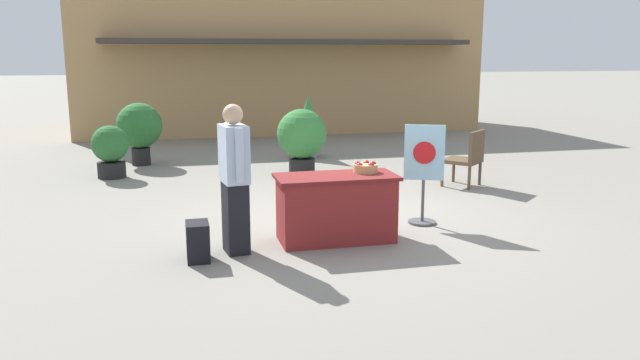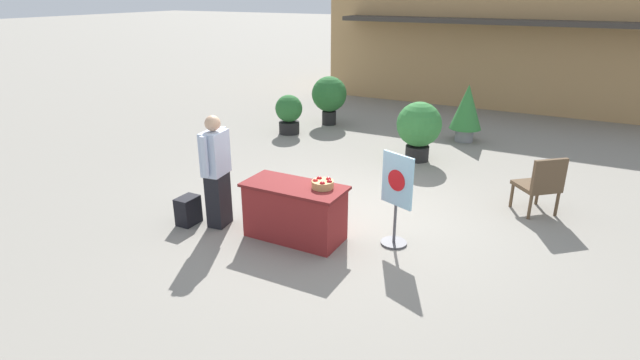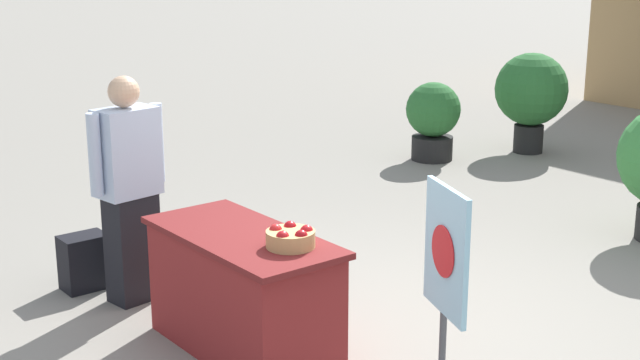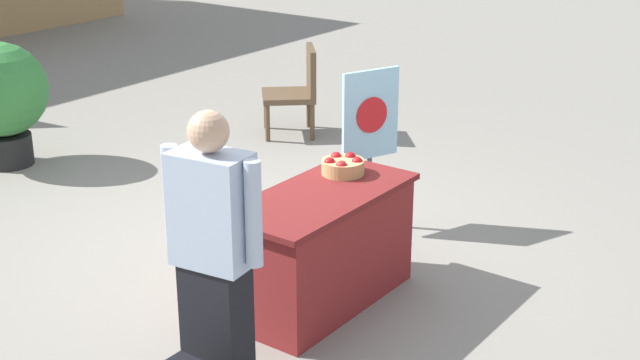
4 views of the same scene
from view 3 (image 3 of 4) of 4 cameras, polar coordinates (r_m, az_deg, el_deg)
name	(u,v)px [view 3 (image 3 of 4)]	position (r m, az deg, el deg)	size (l,w,h in m)	color
ground_plane	(384,332)	(6.11, 4.09, -9.69)	(120.00, 120.00, 0.00)	gray
display_table	(243,292)	(5.71, -4.93, -7.18)	(1.42, 0.66, 0.79)	maroon
apple_basket	(291,237)	(5.30, -1.89, -3.69)	(0.30, 0.30, 0.13)	tan
person_visitor	(129,189)	(6.48, -12.11, -0.57)	(0.32, 0.61, 1.65)	black
backpack	(85,262)	(6.97, -14.83, -5.09)	(0.24, 0.34, 0.42)	black
poster_board	(444,295)	(4.95, 7.96, -7.30)	(0.49, 0.36, 1.29)	#4C4C51
potted_plant_near_right	(433,117)	(10.69, 7.25, 4.00)	(0.65, 0.65, 0.94)	black
potted_plant_far_right	(531,92)	(11.24, 13.36, 5.49)	(0.89, 0.89, 1.24)	black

